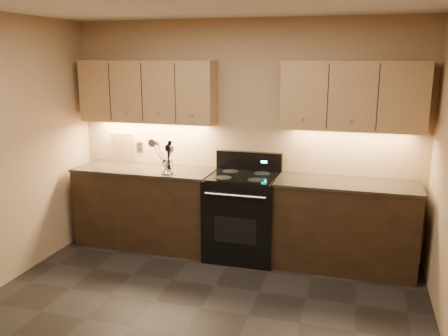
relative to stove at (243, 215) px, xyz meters
The scene contains 15 objects.
floor 1.75m from the stove, 92.72° to the right, with size 4.00×4.00×0.00m, color black.
wall_back 0.88m from the stove, 104.10° to the left, with size 4.00×0.04×2.60m, color #A0895E.
counter_left 1.18m from the stove, behind, with size 1.62×0.62×0.93m.
counter_right 1.10m from the stove, ahead, with size 1.46×0.62×0.93m.
stove is the anchor object (origin of this frame).
upper_cab_left 1.78m from the stove, behind, with size 1.60×0.30×0.70m, color tan.
upper_cab_right 1.73m from the stove, ahead, with size 1.44×0.30×0.70m, color tan.
outlet_plate 1.55m from the stove, 167.24° to the left, with size 0.09×0.01×0.12m, color #B2B5BA.
utensil_crock 0.99m from the stove, behind, with size 0.15×0.15×0.15m.
cutting_board 1.72m from the stove, behind, with size 0.29×0.02×0.37m, color tan.
wooden_spoon 1.07m from the stove, behind, with size 0.06×0.06×0.30m, color tan, non-canonical shape.
black_spoon 1.04m from the stove, behind, with size 0.06×0.06×0.32m, color black, non-canonical shape.
black_turner 1.06m from the stove, 168.74° to the right, with size 0.08×0.08×0.36m, color black, non-canonical shape.
steel_spatula 1.05m from the stove, behind, with size 0.08×0.08×0.38m, color silver, non-canonical shape.
steel_skimmer 1.06m from the stove, 169.72° to the right, with size 0.09×0.09×0.39m, color silver, non-canonical shape.
Camera 1 is at (1.27, -3.18, 2.18)m, focal length 38.00 mm.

